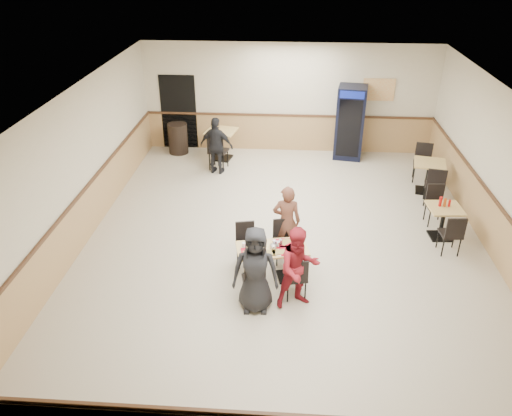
# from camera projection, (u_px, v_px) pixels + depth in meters

# --- Properties ---
(ground) EXTENTS (10.00, 10.00, 0.00)m
(ground) POSITION_uv_depth(u_px,v_px,m) (284.00, 242.00, 10.05)
(ground) COLOR beige
(ground) RESTS_ON ground
(room_shell) EXTENTS (10.00, 10.00, 10.00)m
(room_shell) POSITION_uv_depth(u_px,v_px,m) (361.00, 167.00, 11.89)
(room_shell) COLOR silver
(room_shell) RESTS_ON ground
(main_table) EXTENTS (1.33, 0.85, 0.66)m
(main_table) POSITION_uv_depth(u_px,v_px,m) (272.00, 258.00, 8.78)
(main_table) COLOR black
(main_table) RESTS_ON ground
(main_chairs) EXTENTS (1.36, 1.64, 0.84)m
(main_chairs) POSITION_uv_depth(u_px,v_px,m) (270.00, 259.00, 8.79)
(main_chairs) COLOR black
(main_chairs) RESTS_ON ground
(diner_woman_left) EXTENTS (0.76, 0.51, 1.52)m
(diner_woman_left) POSITION_uv_depth(u_px,v_px,m) (255.00, 270.00, 7.93)
(diner_woman_left) COLOR black
(diner_woman_left) RESTS_ON ground
(diner_woman_right) EXTENTS (0.86, 0.76, 1.46)m
(diner_woman_right) POSITION_uv_depth(u_px,v_px,m) (299.00, 268.00, 8.03)
(diner_woman_right) COLOR maroon
(diner_woman_right) RESTS_ON ground
(diner_man_opposite) EXTENTS (0.53, 0.35, 1.45)m
(diner_man_opposite) POSITION_uv_depth(u_px,v_px,m) (287.00, 221.00, 9.34)
(diner_man_opposite) COLOR brown
(diner_man_opposite) RESTS_ON ground
(lone_diner) EXTENTS (0.93, 0.55, 1.49)m
(lone_diner) POSITION_uv_depth(u_px,v_px,m) (217.00, 146.00, 12.66)
(lone_diner) COLOR black
(lone_diner) RESTS_ON ground
(tabletop_clutter) EXTENTS (1.10, 0.70, 0.12)m
(tabletop_clutter) POSITION_uv_depth(u_px,v_px,m) (274.00, 248.00, 8.63)
(tabletop_clutter) COLOR red
(tabletop_clutter) RESTS_ON main_table
(side_table_near) EXTENTS (0.68, 0.68, 0.69)m
(side_table_near) POSITION_uv_depth(u_px,v_px,m) (443.00, 217.00, 10.02)
(side_table_near) COLOR black
(side_table_near) RESTS_ON ground
(side_table_near_chair_south) EXTENTS (0.43, 0.43, 0.87)m
(side_table_near_chair_south) POSITION_uv_depth(u_px,v_px,m) (451.00, 233.00, 9.55)
(side_table_near_chair_south) COLOR black
(side_table_near_chair_south) RESTS_ON ground
(side_table_near_chair_north) EXTENTS (0.43, 0.43, 0.87)m
(side_table_near_chair_north) POSITION_uv_depth(u_px,v_px,m) (436.00, 205.00, 10.51)
(side_table_near_chair_north) COLOR black
(side_table_near_chair_north) RESTS_ON ground
(side_table_far) EXTENTS (0.84, 0.84, 0.76)m
(side_table_far) POSITION_uv_depth(u_px,v_px,m) (428.00, 172.00, 11.81)
(side_table_far) COLOR black
(side_table_far) RESTS_ON ground
(side_table_far_chair_south) EXTENTS (0.53, 0.53, 0.97)m
(side_table_far_chair_south) POSITION_uv_depth(u_px,v_px,m) (435.00, 185.00, 11.29)
(side_table_far_chair_south) COLOR black
(side_table_far_chair_south) RESTS_ON ground
(side_table_far_chair_north) EXTENTS (0.53, 0.53, 0.97)m
(side_table_far_chair_north) POSITION_uv_depth(u_px,v_px,m) (422.00, 163.00, 12.36)
(side_table_far_chair_north) COLOR black
(side_table_far_chair_north) RESTS_ON ground
(condiment_caddy) EXTENTS (0.23, 0.06, 0.20)m
(condiment_caddy) POSITION_uv_depth(u_px,v_px,m) (444.00, 202.00, 9.91)
(condiment_caddy) COLOR #B90F0D
(condiment_caddy) RESTS_ON side_table_near
(back_table) EXTENTS (0.91, 0.91, 0.82)m
(back_table) POSITION_uv_depth(u_px,v_px,m) (222.00, 140.00, 13.57)
(back_table) COLOR black
(back_table) RESTS_ON ground
(back_table_chair_lone) EXTENTS (0.57, 0.57, 1.04)m
(back_table_chair_lone) POSITION_uv_depth(u_px,v_px,m) (218.00, 150.00, 13.01)
(back_table_chair_lone) COLOR black
(back_table_chair_lone) RESTS_ON ground
(pepsi_cooler) EXTENTS (0.85, 0.86, 1.98)m
(pepsi_cooler) POSITION_uv_depth(u_px,v_px,m) (350.00, 123.00, 13.49)
(pepsi_cooler) COLOR black
(pepsi_cooler) RESTS_ON ground
(trash_bin) EXTENTS (0.54, 0.54, 0.85)m
(trash_bin) POSITION_uv_depth(u_px,v_px,m) (178.00, 138.00, 14.01)
(trash_bin) COLOR black
(trash_bin) RESTS_ON ground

